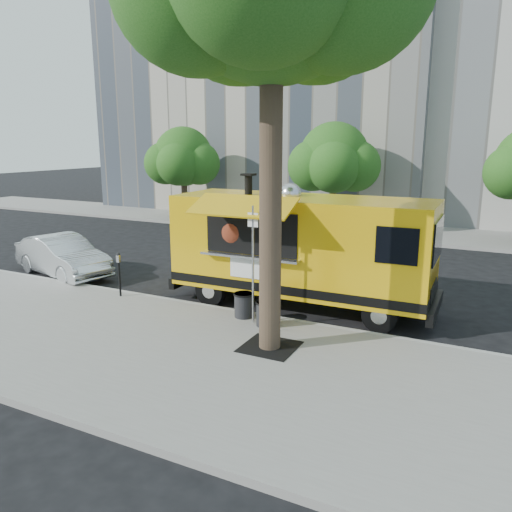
{
  "coord_description": "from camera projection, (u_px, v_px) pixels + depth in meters",
  "views": [
    {
      "loc": [
        7.0,
        -12.33,
        4.69
      ],
      "look_at": [
        0.86,
        0.0,
        1.5
      ],
      "focal_mm": 35.0,
      "sensor_mm": 36.0,
      "label": 1
    }
  ],
  "objects": [
    {
      "name": "trash_bin_right",
      "position": [
        266.0,
        313.0,
        12.47
      ],
      "size": [
        0.52,
        0.52,
        0.62
      ],
      "color": "black",
      "rests_on": "sidewalk"
    },
    {
      "name": "trash_bin_left",
      "position": [
        244.0,
        304.0,
        13.1
      ],
      "size": [
        0.54,
        0.54,
        0.64
      ],
      "color": "black",
      "rests_on": "sidewalk"
    },
    {
      "name": "curb",
      "position": [
        214.0,
        309.0,
        14.02
      ],
      "size": [
        60.0,
        0.14,
        0.16
      ],
      "primitive_type": "cube",
      "color": "#999993",
      "rests_on": "ground"
    },
    {
      "name": "food_truck",
      "position": [
        300.0,
        247.0,
        14.09
      ],
      "size": [
        7.6,
        3.6,
        3.75
      ],
      "rotation": [
        0.0,
        0.0,
        0.02
      ],
      "color": "#E6AE0B",
      "rests_on": "ground"
    },
    {
      "name": "ground",
      "position": [
        230.0,
        302.0,
        14.85
      ],
      "size": [
        120.0,
        120.0,
        0.0
      ],
      "primitive_type": "plane",
      "color": "black",
      "rests_on": "ground"
    },
    {
      "name": "far_tree_b",
      "position": [
        334.0,
        158.0,
        25.49
      ],
      "size": [
        3.6,
        3.6,
        5.5
      ],
      "color": "#33261C",
      "rests_on": "far_sidewalk"
    },
    {
      "name": "sidewalk",
      "position": [
        144.0,
        349.0,
        11.34
      ],
      "size": [
        60.0,
        6.0,
        0.15
      ],
      "primitive_type": "cube",
      "color": "gray",
      "rests_on": "ground"
    },
    {
      "name": "parking_meter",
      "position": [
        119.0,
        269.0,
        14.75
      ],
      "size": [
        0.11,
        0.11,
        1.33
      ],
      "color": "black",
      "rests_on": "sidewalk"
    },
    {
      "name": "far_sidewalk",
      "position": [
        354.0,
        229.0,
        26.6
      ],
      "size": [
        60.0,
        5.0,
        0.15
      ],
      "primitive_type": "cube",
      "color": "gray",
      "rests_on": "ground"
    },
    {
      "name": "far_tree_a",
      "position": [
        183.0,
        157.0,
        29.06
      ],
      "size": [
        3.42,
        3.42,
        5.36
      ],
      "color": "#33261C",
      "rests_on": "far_sidewalk"
    },
    {
      "name": "building_left",
      "position": [
        283.0,
        33.0,
        34.8
      ],
      "size": [
        22.0,
        14.0,
        24.0
      ],
      "primitive_type": "cube",
      "color": "#A59A89",
      "rests_on": "ground"
    },
    {
      "name": "sedan",
      "position": [
        63.0,
        256.0,
        17.64
      ],
      "size": [
        4.55,
        2.55,
        1.42
      ],
      "primitive_type": "imported",
      "rotation": [
        0.0,
        0.0,
        1.31
      ],
      "color": "silver",
      "rests_on": "ground"
    },
    {
      "name": "tree_well",
      "position": [
        270.0,
        347.0,
        11.24
      ],
      "size": [
        1.2,
        1.2,
        0.02
      ],
      "primitive_type": "cube",
      "color": "black",
      "rests_on": "sidewalk"
    },
    {
      "name": "sign_post",
      "position": [
        253.0,
        258.0,
        12.4
      ],
      "size": [
        0.28,
        0.06,
        3.0
      ],
      "color": "silver",
      "rests_on": "sidewalk"
    }
  ]
}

